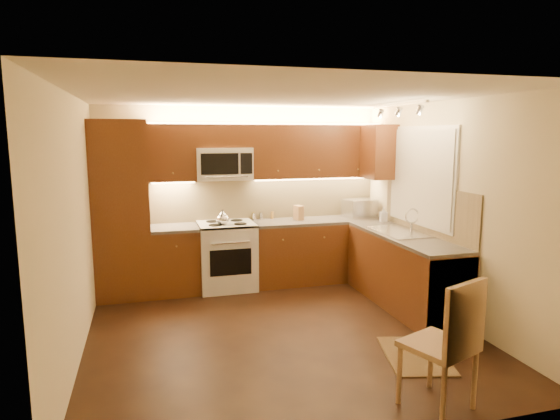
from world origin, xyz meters
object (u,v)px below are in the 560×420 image
object	(u,v)px
sink	(399,226)
toaster_oven	(359,208)
soap_bottle	(383,214)
stove	(227,256)
kettle	(223,217)
dining_chair	(438,342)
microwave	(223,164)
knife_block	(299,213)

from	to	relation	value
sink	toaster_oven	distance (m)	1.19
sink	soap_bottle	world-z (taller)	soap_bottle
stove	kettle	bearing A→B (deg)	-118.13
toaster_oven	dining_chair	distance (m)	3.59
microwave	dining_chair	bearing A→B (deg)	-72.75
stove	toaster_oven	bearing A→B (deg)	1.77
kettle	soap_bottle	bearing A→B (deg)	11.40
sink	knife_block	bearing A→B (deg)	128.07
sink	kettle	xyz separation A→B (m)	(-2.06, 1.00, 0.05)
sink	knife_block	xyz separation A→B (m)	(-0.94, 1.19, 0.03)
soap_bottle	knife_block	bearing A→B (deg)	168.50
stove	kettle	world-z (taller)	kettle
toaster_oven	knife_block	world-z (taller)	toaster_oven
toaster_oven	knife_block	distance (m)	0.95
microwave	stove	bearing A→B (deg)	-90.00
kettle	dining_chair	distance (m)	3.49
kettle	knife_block	xyz separation A→B (m)	(1.13, 0.19, -0.02)
microwave	kettle	world-z (taller)	microwave
knife_block	soap_bottle	world-z (taller)	knife_block
sink	toaster_oven	size ratio (longest dim) A/B	1.95
microwave	knife_block	world-z (taller)	microwave
stove	sink	distance (m)	2.35
soap_bottle	dining_chair	distance (m)	3.22
microwave	soap_bottle	distance (m)	2.35
sink	microwave	bearing A→B (deg)	147.79
stove	sink	bearing A→B (deg)	-29.36
stove	soap_bottle	bearing A→B (deg)	-9.91
soap_bottle	microwave	bearing A→B (deg)	177.22
stove	soap_bottle	world-z (taller)	soap_bottle
microwave	knife_block	size ratio (longest dim) A/B	3.66
sink	dining_chair	xyz separation A→B (m)	(-0.91, -2.25, -0.45)
microwave	dining_chair	size ratio (longest dim) A/B	0.72
microwave	soap_bottle	size ratio (longest dim) A/B	3.70
microwave	knife_block	distance (m)	1.28
microwave	sink	world-z (taller)	microwave
stove	dining_chair	xyz separation A→B (m)	(1.09, -3.38, 0.07)
knife_block	dining_chair	xyz separation A→B (m)	(0.03, -3.44, -0.47)
sink	soap_bottle	xyz separation A→B (m)	(0.18, 0.74, 0.03)
microwave	toaster_oven	xyz separation A→B (m)	(2.01, -0.07, -0.69)
kettle	soap_bottle	world-z (taller)	kettle
stove	toaster_oven	size ratio (longest dim) A/B	2.09
sink	dining_chair	distance (m)	2.47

